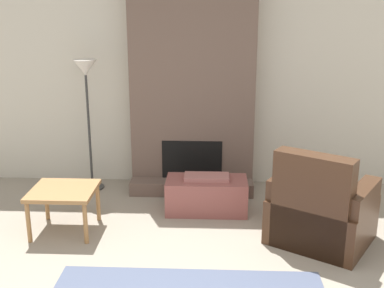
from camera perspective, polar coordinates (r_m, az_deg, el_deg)
The scene contains 6 objects.
wall_back at distance 6.07m, azimuth 0.16°, elevation 7.30°, with size 7.33×0.06×2.60m, color beige.
fireplace at distance 5.87m, azimuth 0.07°, elevation 6.39°, with size 1.50×0.59×2.60m.
ottoman at distance 5.41m, azimuth 1.73°, elevation -6.01°, with size 0.90×0.44×0.43m.
armchair at distance 4.84m, azimuth 14.87°, elevation -7.99°, with size 1.18×1.15×0.97m.
side_table at distance 5.06m, azimuth -14.98°, elevation -5.79°, with size 0.64×0.60×0.46m.
floor_lamp_left at distance 5.92m, azimuth -12.43°, elevation 7.07°, with size 0.29×0.29×1.62m.
Camera 1 is at (0.25, -2.56, 2.26)m, focal length 45.00 mm.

